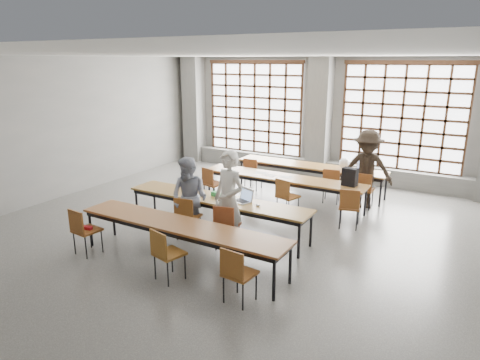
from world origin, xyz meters
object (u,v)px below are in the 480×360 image
desk_row_c (217,201)px  chair_mid_right (349,204)px  chair_front_left (187,214)px  red_pouch (87,228)px  mouse (258,205)px  plastic_bag (344,163)px  chair_mid_left (211,181)px  chair_near_left (83,227)px  chair_near_mid (165,250)px  student_back (367,169)px  laptop_front (244,198)px  student_male (229,200)px  desk_row_b (282,179)px  chair_near_right (237,270)px  laptop_back (363,168)px  chair_front_right (226,223)px  student_female (190,198)px  chair_mid_centre (286,194)px  phone (221,200)px  chair_back_left (252,171)px  chair_back_mid (331,182)px  desk_row_d (180,227)px  backpack (350,177)px  desk_row_a (310,167)px  chair_back_right (364,187)px  green_box (217,194)px

desk_row_c → chair_mid_right: size_ratio=4.55×
chair_front_left → red_pouch: size_ratio=4.40×
mouse → plastic_bag: (0.55, 3.64, 0.12)m
chair_mid_left → chair_near_left: same height
chair_near_mid → student_back: size_ratio=0.47×
red_pouch → laptop_front: bearing=46.3°
student_male → student_back: student_back is taller
desk_row_b → chair_near_right: chair_near_right is taller
laptop_back → mouse: laptop_back is taller
chair_near_mid → chair_near_right: 1.31m
chair_mid_left → mouse: 2.63m
student_male → chair_near_right: bearing=-40.9°
chair_front_right → student_female: bearing=172.1°
chair_mid_centre → chair_front_left: same height
chair_mid_left → student_male: bearing=-49.1°
chair_front_right → red_pouch: (-2.08, -1.40, -0.04)m
chair_front_right → laptop_front: (-0.04, 0.73, 0.25)m
laptop_back → phone: laptop_back is taller
chair_near_right → chair_near_left: bearing=180.0°
desk_row_b → laptop_back: bearing=45.4°
chair_back_left → chair_back_mid: 2.21m
chair_near_left → chair_back_mid: bearing=60.2°
student_female → desk_row_d: bearing=-65.0°
chair_front_right → student_back: 4.04m
chair_front_right → plastic_bag: size_ratio=3.08×
desk_row_c → student_female: 0.60m
student_male → backpack: bearing=75.9°
desk_row_a → chair_back_right: 1.73m
chair_mid_right → green_box: size_ratio=3.52×
desk_row_d → student_female: (-0.53, 0.98, 0.15)m
chair_near_mid → chair_back_left: bearing=103.5°
desk_row_a → student_back: bearing=-17.4°
chair_mid_right → desk_row_a: bearing=129.4°
green_box → chair_back_mid: bearing=62.9°
chair_mid_left → chair_near_left: 3.66m
student_back → backpack: bearing=-114.3°
chair_front_right → chair_near_left: 2.56m
chair_back_right → chair_back_mid: bearing=179.9°
desk_row_b → desk_row_d: bearing=-93.5°
student_male → laptop_front: student_male is taller
student_female → red_pouch: size_ratio=8.12×
chair_mid_right → chair_near_left: size_ratio=1.00×
student_back → laptop_front: bearing=-133.6°
laptop_back → desk_row_c: bearing=-118.0°
desk_row_b → chair_near_mid: size_ratio=4.55×
chair_near_right → student_back: 5.22m
chair_back_mid → student_male: (-0.81, -3.44, 0.39)m
desk_row_d → laptop_front: 1.63m
chair_front_right → chair_near_right: same height
chair_front_right → phone: size_ratio=6.77×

